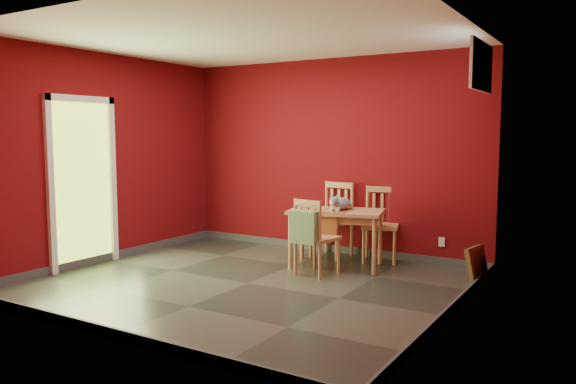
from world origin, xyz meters
The scene contains 13 objects.
ground centered at (0.00, 0.00, 0.00)m, with size 4.50×4.50×0.00m, color #2D342D.
room_shell centered at (0.00, 0.00, 0.05)m, with size 4.50×4.50×4.50m.
doorway centered at (-2.23, -0.40, 1.12)m, with size 0.06×1.01×2.13m.
window centered at (2.23, 1.00, 2.35)m, with size 0.05×0.90×0.50m.
outlet_plate centered at (1.60, 1.99, 0.30)m, with size 0.08×0.01×0.12m, color silver.
dining_table centered at (0.48, 1.23, 0.63)m, with size 1.28×0.94×0.72m.
table_runner centered at (0.48, 1.12, 0.67)m, with size 0.45×0.69×0.32m.
chair_far_left centered at (0.17, 1.76, 0.51)m, with size 0.50×0.50×1.01m.
chair_far_right centered at (0.83, 1.84, 0.50)m, with size 0.57×0.57×0.97m.
chair_near centered at (0.46, 0.71, 0.47)m, with size 0.49×0.49×0.91m.
tote_bag centered at (0.44, 0.49, 0.60)m, with size 0.32×0.19×0.45m.
cat centered at (0.54, 1.23, 0.83)m, with size 0.23×0.44×0.22m, color slate, non-canonical shape.
picture_frame centered at (2.19, 1.31, 0.21)m, with size 0.20×0.43×0.42m.
Camera 1 is at (3.56, -5.01, 1.66)m, focal length 35.00 mm.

